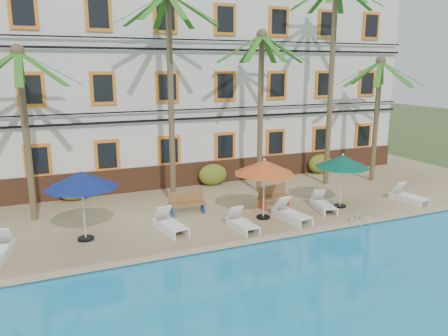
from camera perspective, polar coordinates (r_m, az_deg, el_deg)
name	(u,v)px	position (r m, az deg, el deg)	size (l,w,h in m)	color
ground	(261,236)	(16.63, 4.86, -8.83)	(100.00, 100.00, 0.00)	#384C23
pool_deck	(212,197)	(20.88, -1.56, -3.81)	(30.00, 12.00, 0.25)	tan
pool_coping	(273,237)	(15.80, 6.42, -8.99)	(30.00, 0.35, 0.06)	tan
hotel_building	(179,82)	(24.70, -5.96, 11.12)	(25.40, 6.44, 10.22)	silver
palm_a	(23,108)	(18.22, -24.73, 7.09)	(4.36, 4.36, 6.76)	brown
palm_b	(170,71)	(19.02, -7.06, 12.50)	(4.36, 4.36, 9.13)	brown
palm_c	(261,89)	(20.66, 4.84, 10.19)	(4.36, 4.36, 7.62)	brown
palm_d	(332,58)	(22.65, 13.97, 13.73)	(4.36, 4.36, 10.14)	brown
palm_e	(378,100)	(24.13, 19.43, 8.32)	(4.36, 4.36, 6.48)	brown
shrub_left	(74,189)	(20.94, -19.01, -2.57)	(1.50, 0.90, 1.10)	#1B5919
shrub_mid	(213,175)	(22.38, -1.49, -0.87)	(1.50, 0.90, 1.10)	#1B5919
shrub_right	(320,164)	(25.48, 12.44, 0.56)	(1.50, 0.90, 1.10)	#1B5919
umbrella_blue	(81,180)	(15.68, -18.14, -1.49)	(2.55, 2.55, 2.55)	black
umbrella_red	(264,167)	(17.17, 5.28, 0.10)	(2.46, 2.46, 2.47)	black
umbrella_green	(343,161)	(19.22, 15.23, 0.83)	(2.37, 2.37, 2.37)	black
lounger_b	(170,224)	(16.40, -7.09, -7.24)	(0.99, 1.89, 0.85)	white
lounger_c	(242,223)	(16.48, 2.33, -7.13)	(0.71, 1.69, 0.78)	white
lounger_d	(291,213)	(17.58, 8.74, -5.87)	(0.88, 1.88, 0.86)	white
lounger_e	(323,204)	(19.08, 12.80, -4.59)	(0.96, 1.78, 0.80)	white
lounger_f	(408,196)	(21.33, 22.93, -3.41)	(0.84, 1.81, 0.82)	white
bench_left	(187,203)	(18.15, -4.85, -4.52)	(1.52, 0.55, 0.93)	olive
bench_right	(273,196)	(19.11, 6.43, -3.65)	(1.56, 0.73, 0.93)	olive
pool_ladder	(360,224)	(17.80, 17.31, -7.04)	(0.54, 0.74, 0.74)	silver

